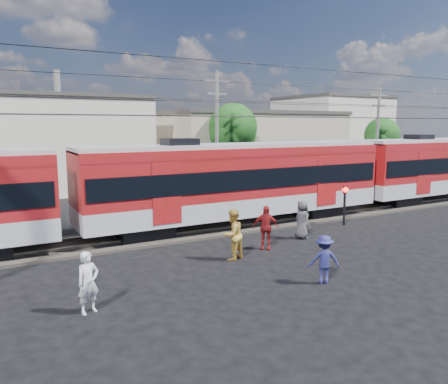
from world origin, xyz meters
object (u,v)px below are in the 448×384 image
at_px(pedestrian_a, 88,282).
at_px(pedestrian_c, 324,259).
at_px(crossing_signal, 345,198).
at_px(commuter_train, 243,179).
at_px(car_silver, 407,182).

height_order(pedestrian_a, pedestrian_c, pedestrian_a).
bearing_deg(crossing_signal, pedestrian_a, -162.29).
bearing_deg(commuter_train, pedestrian_a, -142.94).
height_order(commuter_train, pedestrian_c, commuter_train).
bearing_deg(commuter_train, pedestrian_c, -103.82).
distance_m(commuter_train, car_silver, 18.16).
distance_m(pedestrian_a, crossing_signal, 14.41).
height_order(pedestrian_a, car_silver, pedestrian_a).
relative_size(pedestrian_a, pedestrian_c, 1.08).
bearing_deg(pedestrian_c, car_silver, -121.74).
distance_m(car_silver, crossing_signal, 14.68).
bearing_deg(pedestrian_c, crossing_signal, -112.54).
height_order(pedestrian_c, crossing_signal, crossing_signal).
distance_m(pedestrian_a, pedestrian_c, 7.28).
bearing_deg(pedestrian_a, commuter_train, 18.80).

